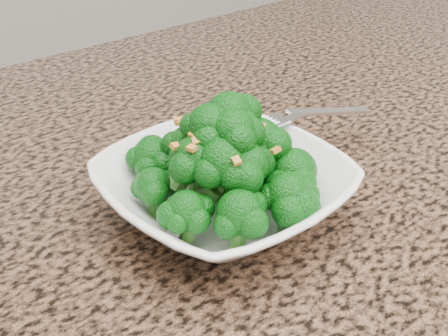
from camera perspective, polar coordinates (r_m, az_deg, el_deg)
granite_counter at (r=0.53m, az=3.26°, el=-6.45°), size 1.64×1.04×0.03m
bowl at (r=0.51m, az=0.00°, el=-2.26°), size 0.22×0.22×0.05m
broccoli_pile at (r=0.48m, az=0.00°, el=4.07°), size 0.19×0.19×0.07m
garlic_topping at (r=0.46m, az=0.00°, el=8.52°), size 0.11×0.11×0.01m
fork at (r=0.57m, az=7.11°, el=5.19°), size 0.19×0.06×0.01m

